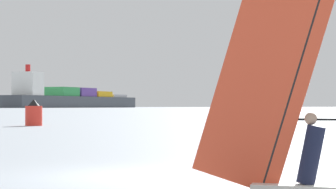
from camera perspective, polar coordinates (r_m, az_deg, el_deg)
ground_plane at (r=14.21m, az=-2.43°, el=-6.89°), size 4000.00×4000.00×0.00m
windsurfer at (r=12.03m, az=10.74°, el=-3.28°), size 3.81×1.22×4.38m
cargo_ship at (r=610.19m, az=-7.97°, el=-0.33°), size 86.12×181.41×34.73m
distant_headland at (r=1442.66m, az=-3.71°, el=0.03°), size 721.67×556.18×53.22m
channel_buoy at (r=51.61m, az=-11.16°, el=-1.60°), size 1.25×1.25×1.98m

